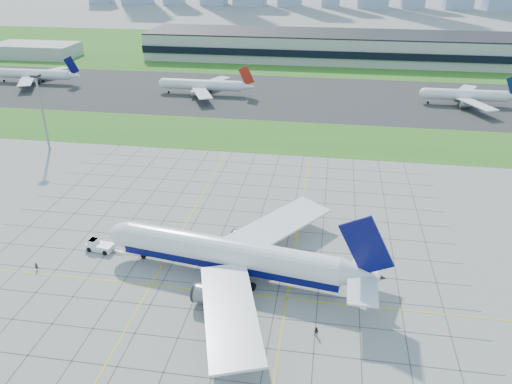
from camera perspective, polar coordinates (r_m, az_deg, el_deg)
ground at (r=104.89m, az=-6.33°, el=-10.40°), size 1400.00×1400.00×0.00m
grass_median at (r=183.33m, az=0.85°, el=6.45°), size 700.00×35.00×0.04m
asphalt_taxiway at (r=235.37m, az=2.81°, el=10.97°), size 700.00×75.00×0.04m
grass_far at (r=342.25m, az=4.97°, el=15.78°), size 700.00×145.00×0.04m
apron_markings at (r=113.54m, az=-4.69°, el=-7.13°), size 120.00×130.00×0.03m
terminal at (r=315.65m, az=12.19°, el=15.87°), size 260.00×43.00×15.80m
service_block at (r=349.07m, az=-23.84°, el=14.61°), size 50.00×25.00×8.00m
light_mast at (r=179.57m, az=-23.38°, el=9.29°), size 2.50×2.50×25.60m
airliner at (r=103.73m, az=-2.78°, el=-7.19°), size 60.34×60.69×19.08m
pushback_tug at (r=119.65m, az=-17.51°, el=-5.87°), size 9.23×3.98×2.53m
crew_near at (r=117.59m, az=-23.79°, el=-7.79°), size 0.74×0.76×1.77m
crew_far at (r=92.57m, az=6.90°, el=-15.57°), size 1.16×1.10×1.88m
distant_jet_0 at (r=279.81m, az=-23.99°, el=12.22°), size 44.22×42.66×14.08m
distant_jet_1 at (r=237.06m, az=-6.01°, el=12.08°), size 43.06×42.66×14.08m
distant_jet_2 at (r=237.25m, az=22.93°, el=10.18°), size 39.46×42.66×14.08m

